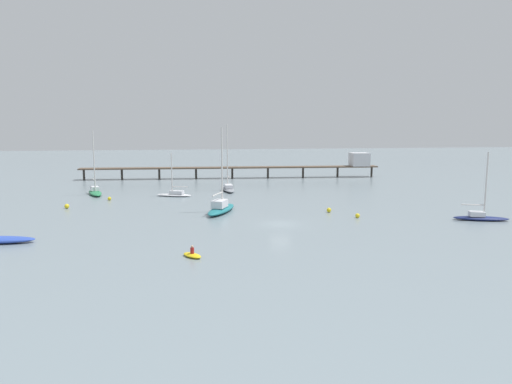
{
  "coord_description": "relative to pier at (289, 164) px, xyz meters",
  "views": [
    {
      "loc": [
        -12.29,
        -55.61,
        12.07
      ],
      "look_at": [
        0.0,
        18.66,
        1.5
      ],
      "focal_mm": 32.44,
      "sensor_mm": 36.0,
      "label": 1
    }
  ],
  "objects": [
    {
      "name": "sailboat_gray",
      "position": [
        -16.96,
        -20.67,
        -2.57
      ],
      "size": [
        2.3,
        8.94,
        12.62
      ],
      "color": "gray",
      "rests_on": "ground_plane"
    },
    {
      "name": "pier",
      "position": [
        0.0,
        0.0,
        0.0
      ],
      "size": [
        70.52,
        7.87,
        5.9
      ],
      "color": "brown",
      "rests_on": "ground_plane"
    },
    {
      "name": "sailboat_green",
      "position": [
        -41.22,
        -21.72,
        -2.6
      ],
      "size": [
        4.21,
        8.44,
        11.54
      ],
      "color": "#287F4C",
      "rests_on": "ground_plane"
    },
    {
      "name": "dinghy_yellow",
      "position": [
        -25.02,
        -65.63,
        -3.06
      ],
      "size": [
        2.2,
        2.51,
        1.14
      ],
      "color": "yellow",
      "rests_on": "ground_plane"
    },
    {
      "name": "sailboat_teal",
      "position": [
        -20.33,
        -43.34,
        -2.5
      ],
      "size": [
        5.9,
        9.31,
        12.08
      ],
      "color": "#1E727A",
      "rests_on": "ground_plane"
    },
    {
      "name": "mooring_buoy_outer",
      "position": [
        -42.82,
        -36.19,
        -2.93
      ],
      "size": [
        0.69,
        0.69,
        0.69
      ],
      "primitive_type": "sphere",
      "color": "yellow",
      "rests_on": "ground_plane"
    },
    {
      "name": "mooring_buoy_far",
      "position": [
        -2.57,
        -50.16,
        -2.98
      ],
      "size": [
        0.61,
        0.61,
        0.61
      ],
      "primitive_type": "sphere",
      "color": "yellow",
      "rests_on": "ground_plane"
    },
    {
      "name": "sailboat_navy",
      "position": [
        12.65,
        -54.34,
        -2.72
      ],
      "size": [
        7.16,
        3.91,
        8.93
      ],
      "color": "navy",
      "rests_on": "ground_plane"
    },
    {
      "name": "mooring_buoy_inner",
      "position": [
        -5.05,
        -45.57,
        -2.96
      ],
      "size": [
        0.65,
        0.65,
        0.65
      ],
      "primitive_type": "sphere",
      "color": "yellow",
      "rests_on": "ground_plane"
    },
    {
      "name": "ground_plane",
      "position": [
        -13.69,
        -52.46,
        -3.28
      ],
      "size": [
        400.0,
        400.0,
        0.0
      ],
      "primitive_type": "plane",
      "color": "gray"
    },
    {
      "name": "sailboat_white",
      "position": [
        -27.0,
        -26.34,
        -2.78
      ],
      "size": [
        6.56,
        3.92,
        7.57
      ],
      "color": "white",
      "rests_on": "ground_plane"
    },
    {
      "name": "mooring_buoy_near",
      "position": [
        -37.67,
        -29.16,
        -2.98
      ],
      "size": [
        0.6,
        0.6,
        0.6
      ],
      "primitive_type": "sphere",
      "color": "yellow",
      "rests_on": "ground_plane"
    }
  ]
}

